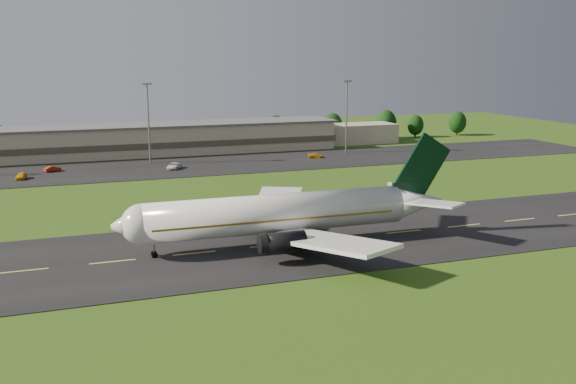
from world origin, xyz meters
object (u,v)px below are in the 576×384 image
object	(u,v)px
service_vehicle_b	(53,169)
service_vehicle_c	(174,166)
terminal	(147,140)
airliner	(282,214)
service_vehicle_d	(316,156)
light_mast_east	(347,108)
light_mast_centre	(148,113)
service_vehicle_a	(21,176)

from	to	relation	value
service_vehicle_b	service_vehicle_c	world-z (taller)	service_vehicle_c
terminal	service_vehicle_c	bearing A→B (deg)	-84.12
airliner	service_vehicle_d	bearing A→B (deg)	65.37
light_mast_east	terminal	bearing A→B (deg)	163.20
light_mast_centre	service_vehicle_a	world-z (taller)	light_mast_centre
service_vehicle_a	service_vehicle_c	world-z (taller)	service_vehicle_a
light_mast_centre	service_vehicle_a	size ratio (longest dim) A/B	4.69
service_vehicle_d	service_vehicle_c	bearing A→B (deg)	116.55
light_mast_centre	service_vehicle_a	distance (m)	34.77
service_vehicle_d	terminal	bearing A→B (deg)	81.55
light_mast_centre	service_vehicle_b	world-z (taller)	light_mast_centre
terminal	service_vehicle_c	world-z (taller)	terminal
light_mast_centre	service_vehicle_d	world-z (taller)	light_mast_centre
light_mast_centre	service_vehicle_b	distance (m)	26.89
light_mast_east	service_vehicle_c	world-z (taller)	light_mast_east
service_vehicle_d	service_vehicle_a	bearing A→B (deg)	115.01
light_mast_centre	service_vehicle_a	bearing A→B (deg)	-157.03
light_mast_centre	light_mast_east	xyz separation A→B (m)	(55.00, 0.00, 0.00)
light_mast_centre	service_vehicle_b	size ratio (longest dim) A/B	5.20
service_vehicle_b	service_vehicle_d	bearing A→B (deg)	-118.40
airliner	light_mast_east	size ratio (longest dim) A/B	2.52
airliner	service_vehicle_a	size ratio (longest dim) A/B	11.82
airliner	service_vehicle_a	bearing A→B (deg)	120.42
service_vehicle_a	service_vehicle_c	bearing A→B (deg)	14.48
service_vehicle_a	service_vehicle_d	bearing A→B (deg)	16.24
service_vehicle_c	light_mast_centre	bearing A→B (deg)	139.24
terminal	service_vehicle_a	bearing A→B (deg)	-137.42
service_vehicle_a	service_vehicle_d	world-z (taller)	service_vehicle_a
terminal	light_mast_centre	distance (m)	18.45
service_vehicle_c	service_vehicle_d	bearing A→B (deg)	34.58
airliner	service_vehicle_b	xyz separation A→B (m)	(-31.46, 75.02, -3.92)
terminal	service_vehicle_d	bearing A→B (deg)	-28.64
airliner	light_mast_centre	xyz separation A→B (m)	(-7.92, 80.01, 8.08)
terminal	service_vehicle_a	distance (m)	42.87
light_mast_centre	terminal	bearing A→B (deg)	85.05
terminal	light_mast_centre	size ratio (longest dim) A/B	7.13
service_vehicle_b	service_vehicle_d	size ratio (longest dim) A/B	0.92
service_vehicle_c	service_vehicle_d	world-z (taller)	service_vehicle_c
light_mast_east	service_vehicle_d	world-z (taller)	light_mast_east
airliner	light_mast_centre	bearing A→B (deg)	96.61
airliner	light_mast_east	xyz separation A→B (m)	(47.08, 80.01, 8.08)
light_mast_east	service_vehicle_c	size ratio (longest dim) A/B	3.89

